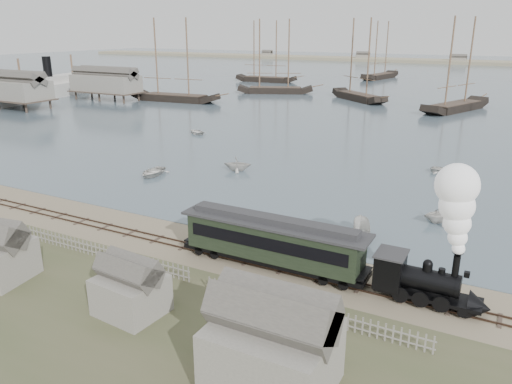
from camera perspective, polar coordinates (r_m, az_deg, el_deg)
The scene contains 24 objects.
ground at distance 43.46m, azimuth -5.47°, elevation -5.49°, with size 600.00×600.00×0.00m, color gray.
harbor_water at distance 205.02m, azimuth 22.11°, elevation 12.06°, with size 600.00×336.00×0.06m, color #4A5C6A.
rail_track at distance 41.94m, azimuth -6.97°, elevation -6.39°, with size 120.00×1.80×0.16m.
picket_fence_west at distance 42.49m, azimuth -18.15°, elevation -6.94°, with size 19.00×0.10×1.20m, color gray, non-canonical shape.
picket_fence_east at distance 32.41m, azimuth 6.24°, elevation -14.39°, with size 15.00×0.10×1.20m, color gray, non-canonical shape.
shed_mid at distance 33.98m, azimuth -13.95°, elevation -13.21°, with size 4.00×3.50×3.60m, color gray, non-canonical shape.
western_wharf at distance 123.12m, azimuth -25.70°, elevation 10.23°, with size 36.00×56.00×8.00m, color gray, non-canonical shape.
far_spit at distance 284.47m, azimuth 24.06°, elevation 13.18°, with size 500.00×20.00×1.80m, color tan.
locomotive at distance 33.85m, azimuth 20.90°, elevation -5.88°, with size 7.44×2.78×9.27m.
passenger_coach at distance 37.69m, azimuth 1.94°, elevation -5.50°, with size 14.73×2.84×3.58m.
beached_dinghy at distance 43.65m, azimuth -3.54°, elevation -4.68°, with size 4.36×3.11×0.90m, color silver.
steamship at distance 145.43m, azimuth -22.63°, elevation 12.06°, with size 47.49×7.91×10.39m, color silver, non-canonical shape.
rowboat_0 at distance 62.97m, azimuth -11.75°, elevation 2.26°, with size 4.41×3.15×0.91m, color silver.
rowboat_1 at distance 63.66m, azimuth -2.14°, elevation 3.24°, with size 3.49×3.01×1.84m, color silver.
rowboat_2 at distance 44.09m, azimuth 11.94°, elevation -4.32°, with size 3.88×1.46×1.50m, color silver.
rowboat_3 at distance 66.58m, azimuth 21.19°, elevation 2.26°, with size 4.39×3.14×0.91m, color silver.
rowboat_4 at distance 49.68m, azimuth 20.22°, elevation -2.33°, with size 3.28×2.83×1.73m, color silver.
rowboat_6 at distance 87.26m, azimuth -6.80°, elevation 6.86°, with size 3.53×2.52×0.73m, color silver.
schooner_0 at distance 127.17m, azimuth -9.44°, elevation 14.67°, with size 23.26×5.37×20.00m, color black, non-canonical shape.
schooner_1 at distance 141.64m, azimuth 2.25°, elevation 15.23°, with size 20.80×4.80×20.00m, color black, non-canonical shape.
schooner_2 at distance 129.69m, azimuth 11.88°, elevation 14.59°, with size 19.87×4.59×20.00m, color black, non-canonical shape.
schooner_3 at distance 118.94m, azimuth 22.37°, elevation 13.36°, with size 22.25×5.13×20.00m, color black, non-canonical shape.
schooner_6 at distance 172.60m, azimuth 1.16°, elevation 15.77°, with size 21.01×4.85×20.00m, color black, non-canonical shape.
schooner_7 at distance 189.53m, azimuth 14.19°, elevation 15.46°, with size 21.85×5.04×20.00m, color black, non-canonical shape.
Camera 1 is at (22.19, -33.07, 17.41)m, focal length 35.00 mm.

